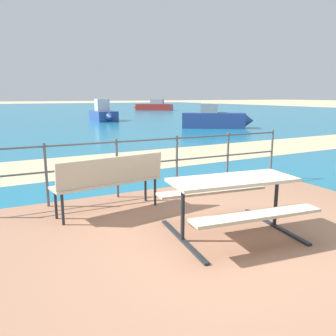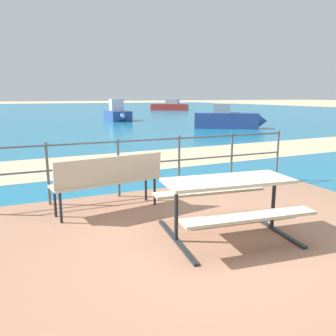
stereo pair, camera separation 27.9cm
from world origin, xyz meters
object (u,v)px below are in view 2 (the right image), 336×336
Objects in this scene: park_bench at (109,177)px; boat_mid at (169,106)px; boat_far at (118,114)px; picnic_table at (228,193)px; boat_near at (228,119)px.

boat_mid is at bearing -123.94° from park_bench.
park_bench is 20.82m from boat_far.
boat_mid reaches higher than park_bench.
picnic_table is at bearing -11.00° from boat_far.
park_bench is (-1.16, 1.47, -0.00)m from picnic_table.
park_bench is 0.49× the size of boat_far.
boat_mid is at bearing 145.20° from boat_far.
picnic_table is 0.37× the size of boat_mid.
boat_far is (5.65, 20.04, -0.10)m from park_bench.
park_bench is 0.44× the size of boat_near.
park_bench is at bearing -97.66° from boat_near.
boat_mid is (6.83, 23.76, -0.00)m from boat_near.
boat_near is 24.72m from boat_mid.
picnic_table is at bearing 119.47° from park_bench.
boat_mid is at bearing 106.42° from boat_near.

